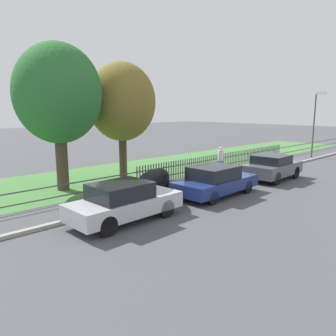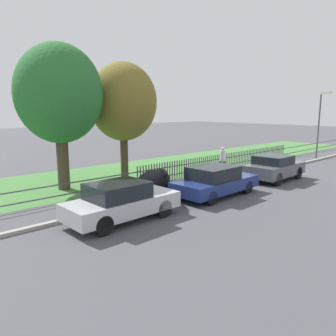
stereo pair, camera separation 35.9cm
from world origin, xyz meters
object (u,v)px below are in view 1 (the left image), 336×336
object	(u,v)px
parked_car_black_saloon	(215,181)
tree_nearest_kerb	(58,94)
parked_car_navy_estate	(272,167)
parked_car_silver_hatchback	(124,202)
pedestrian_near_fence	(221,159)
tree_behind_motorcycle	(122,102)
street_lamp	(316,116)
covered_motorcycle	(155,180)

from	to	relation	value
parked_car_black_saloon	tree_nearest_kerb	distance (m)	8.11
parked_car_navy_estate	parked_car_silver_hatchback	bearing A→B (deg)	177.49
tree_nearest_kerb	pedestrian_near_fence	world-z (taller)	tree_nearest_kerb
parked_car_navy_estate	pedestrian_near_fence	world-z (taller)	pedestrian_near_fence
parked_car_black_saloon	tree_behind_motorcycle	size ratio (longest dim) A/B	0.68
parked_car_silver_hatchback	tree_nearest_kerb	bearing A→B (deg)	83.07
parked_car_black_saloon	street_lamp	distance (m)	15.11
parked_car_black_saloon	tree_behind_motorcycle	distance (m)	6.70
parked_car_navy_estate	covered_motorcycle	distance (m)	7.06
parked_car_silver_hatchback	street_lamp	xyz separation A→B (m)	(19.73, 1.73, 2.56)
parked_car_black_saloon	pedestrian_near_fence	world-z (taller)	pedestrian_near_fence
tree_nearest_kerb	covered_motorcycle	bearing A→B (deg)	-56.46
parked_car_black_saloon	covered_motorcycle	size ratio (longest dim) A/B	2.18
parked_car_silver_hatchback	street_lamp	distance (m)	19.97
parked_car_navy_estate	tree_nearest_kerb	size ratio (longest dim) A/B	0.56
covered_motorcycle	pedestrian_near_fence	bearing A→B (deg)	9.51
covered_motorcycle	tree_nearest_kerb	distance (m)	5.88
covered_motorcycle	pedestrian_near_fence	world-z (taller)	pedestrian_near_fence
parked_car_silver_hatchback	parked_car_navy_estate	distance (m)	9.85
parked_car_silver_hatchback	street_lamp	world-z (taller)	street_lamp
tree_nearest_kerb	pedestrian_near_fence	bearing A→B (deg)	-18.07
parked_car_navy_estate	street_lamp	size ratio (longest dim) A/B	0.74
covered_motorcycle	tree_behind_motorcycle	size ratio (longest dim) A/B	0.31
covered_motorcycle	street_lamp	world-z (taller)	street_lamp
parked_car_navy_estate	tree_nearest_kerb	xyz separation A→B (m)	(-9.28, 5.75, 3.75)
parked_car_black_saloon	tree_nearest_kerb	world-z (taller)	tree_nearest_kerb
parked_car_silver_hatchback	tree_nearest_kerb	xyz separation A→B (m)	(0.57, 5.62, 3.76)
street_lamp	parked_car_navy_estate	bearing A→B (deg)	-169.41
parked_car_black_saloon	covered_motorcycle	distance (m)	2.68
pedestrian_near_fence	tree_behind_motorcycle	bearing A→B (deg)	-162.05
parked_car_navy_estate	tree_nearest_kerb	distance (m)	11.54
parked_car_black_saloon	pedestrian_near_fence	xyz separation A→B (m)	(4.20, 2.88, 0.24)
covered_motorcycle	street_lamp	distance (m)	16.86
tree_nearest_kerb	pedestrian_near_fence	distance (m)	9.69
parked_car_silver_hatchback	tree_behind_motorcycle	xyz separation A→B (m)	(4.08, 5.61, 3.46)
covered_motorcycle	pedestrian_near_fence	distance (m)	6.16
parked_car_black_saloon	pedestrian_near_fence	bearing A→B (deg)	33.05
pedestrian_near_fence	street_lamp	distance (m)	10.90
parked_car_silver_hatchback	tree_behind_motorcycle	size ratio (longest dim) A/B	0.65
covered_motorcycle	parked_car_black_saloon	bearing A→B (deg)	-44.96
parked_car_silver_hatchback	tree_behind_motorcycle	distance (m)	7.75
pedestrian_near_fence	street_lamp	world-z (taller)	street_lamp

